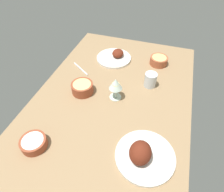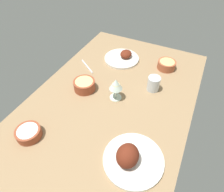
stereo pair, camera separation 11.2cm
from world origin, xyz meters
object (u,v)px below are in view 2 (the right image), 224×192
Objects in this scene: bowl_pasta at (167,65)px; spoon_loose at (87,66)px; plate_far_side at (131,158)px; bowl_cream at (28,133)px; plate_near_viewer at (123,57)px; wine_glass at (116,85)px; water_tumbler at (154,84)px; bowl_potatoes at (84,85)px.

bowl_pasta is 54.95cm from spoon_loose.
plate_far_side reaches higher than spoon_loose.
plate_near_viewer is at bearing -10.58° from bowl_cream.
water_tumbler is (16.61, -17.37, -5.36)cm from wine_glass.
plate_far_side reaches higher than bowl_potatoes.
wine_glass is 0.82× the size of spoon_loose.
water_tumbler is at bearing -36.94° from bowl_cream.
bowl_pasta is 58.43cm from bowl_potatoes.
plate_far_side reaches higher than bowl_cream.
bowl_potatoes is at bearing -28.46° from spoon_loose.
bowl_pasta is 95.48cm from bowl_cream.
water_tumbler is at bearing 6.18° from plate_far_side.
wine_glass reaches higher than water_tumbler.
spoon_loose is at bearing 58.80° from wine_glass.
bowl_pasta is 1.33× the size of water_tumbler.
plate_near_viewer is 36.39cm from water_tumbler.
plate_far_side is at bearing -145.53° from wine_glass.
plate_far_side is (-71.10, -34.72, 1.60)cm from plate_near_viewer.
bowl_potatoes reaches higher than spoon_loose.
bowl_potatoes is 41.92cm from water_tumbler.
water_tumbler is (-21.34, -29.34, 2.84)cm from plate_near_viewer.
spoon_loose is at bearing 135.63° from plate_near_viewer.
spoon_loose is (18.67, 30.83, -9.53)cm from wine_glass.
wine_glass is (-41.23, 19.21, 6.91)cm from bowl_pasta.
plate_near_viewer reaches higher than bowl_cream.
plate_near_viewer reaches higher than bowl_potatoes.
bowl_cream is (-83.57, 46.18, -0.49)cm from bowl_pasta.
bowl_cream is (-9.19, 49.72, -0.80)cm from plate_far_side.
plate_near_viewer is 79.14cm from plate_far_side.
bowl_cream is (-80.29, 14.99, 0.80)cm from plate_near_viewer.
plate_near_viewer reaches higher than spoon_loose.
bowl_potatoes reaches higher than bowl_pasta.
bowl_potatoes is 1.06× the size of bowl_cream.
bowl_potatoes is 23.31cm from spoon_loose.
plate_far_side reaches higher than bowl_pasta.
bowl_potatoes is at bearing -9.44° from bowl_cream.
water_tumbler is at bearing -46.28° from wine_glass.
bowl_cream is at bearing 147.51° from wine_glass.
bowl_potatoes reaches higher than bowl_cream.
bowl_potatoes is 21.34cm from wine_glass.
wine_glass reaches higher than spoon_loose.
bowl_potatoes is 41.03cm from bowl_cream.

